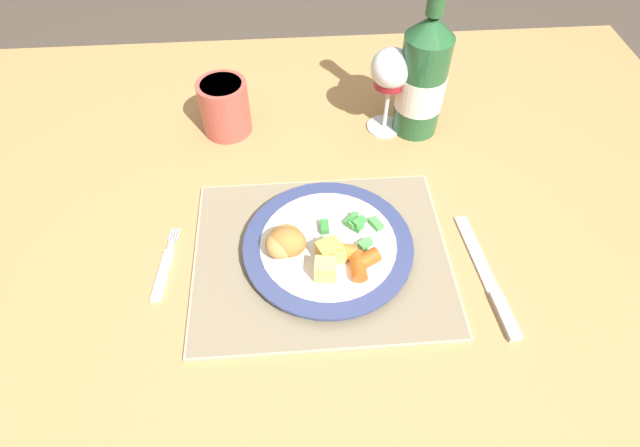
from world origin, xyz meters
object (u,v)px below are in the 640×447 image
at_px(wine_glass, 391,73).
at_px(dinner_plate, 328,247).
at_px(table_knife, 491,284).
at_px(bottle, 423,77).
at_px(dining_table, 282,254).
at_px(drinking_cup, 225,106).
at_px(fork, 165,269).

bearing_deg(wine_glass, dinner_plate, -114.45).
distance_m(table_knife, bottle, 0.36).
height_order(dining_table, wine_glass, wine_glass).
height_order(bottle, drinking_cup, bottle).
xyz_separation_m(wine_glass, drinking_cup, (-0.28, 0.02, -0.06)).
height_order(table_knife, wine_glass, wine_glass).
height_order(fork, bottle, bottle).
height_order(dinner_plate, bottle, bottle).
relative_size(fork, bottle, 0.43).
bearing_deg(dining_table, bottle, 40.83).
relative_size(bottle, drinking_cup, 3.00).
xyz_separation_m(dinner_plate, bottle, (0.18, 0.27, 0.09)).
bearing_deg(fork, table_knife, -7.44).
height_order(dining_table, table_knife, table_knife).
xyz_separation_m(dining_table, drinking_cup, (-0.09, 0.23, 0.12)).
distance_m(dining_table, fork, 0.19).
xyz_separation_m(dining_table, fork, (-0.16, -0.07, 0.08)).
bearing_deg(dining_table, dinner_plate, -39.52).
xyz_separation_m(fork, table_knife, (0.45, -0.06, 0.00)).
height_order(dining_table, bottle, bottle).
relative_size(dining_table, fork, 12.20).
xyz_separation_m(fork, drinking_cup, (0.08, 0.30, 0.05)).
distance_m(dining_table, bottle, 0.37).
distance_m(wine_glass, bottle, 0.05).
xyz_separation_m(table_knife, wine_glass, (-0.09, 0.35, 0.11)).
xyz_separation_m(dining_table, wine_glass, (0.19, 0.22, 0.19)).
distance_m(wine_glass, drinking_cup, 0.29).
distance_m(bottle, drinking_cup, 0.34).
distance_m(dining_table, dinner_plate, 0.13).
bearing_deg(dinner_plate, bottle, 56.68).
relative_size(wine_glass, bottle, 0.54).
bearing_deg(table_knife, dining_table, 156.06).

